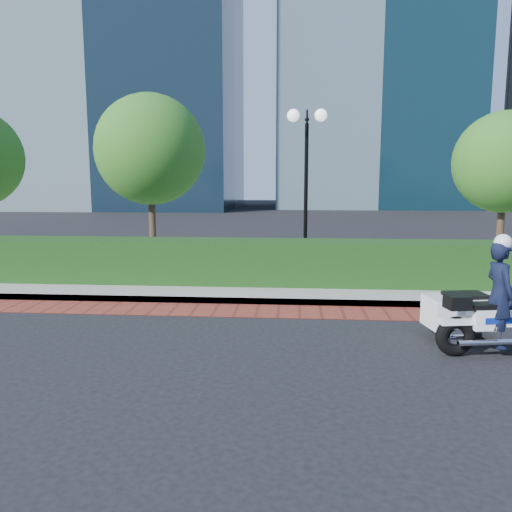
# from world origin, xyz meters

# --- Properties ---
(ground) EXTENTS (120.00, 120.00, 0.00)m
(ground) POSITION_xyz_m (0.00, 0.00, 0.00)
(ground) COLOR black
(ground) RESTS_ON ground
(brick_strip) EXTENTS (60.00, 1.00, 0.01)m
(brick_strip) POSITION_xyz_m (0.00, 1.50, 0.01)
(brick_strip) COLOR maroon
(brick_strip) RESTS_ON ground
(sidewalk) EXTENTS (60.00, 8.00, 0.15)m
(sidewalk) POSITION_xyz_m (0.00, 6.00, 0.07)
(sidewalk) COLOR gray
(sidewalk) RESTS_ON ground
(hedge_main) EXTENTS (18.00, 1.20, 1.00)m
(hedge_main) POSITION_xyz_m (0.00, 3.60, 0.65)
(hedge_main) COLOR black
(hedge_main) RESTS_ON sidewalk
(lamppost) EXTENTS (1.02, 0.70, 4.21)m
(lamppost) POSITION_xyz_m (1.00, 5.20, 2.96)
(lamppost) COLOR black
(lamppost) RESTS_ON sidewalk
(tree_b) EXTENTS (3.20, 3.20, 4.89)m
(tree_b) POSITION_xyz_m (-3.50, 6.50, 3.43)
(tree_b) COLOR #332319
(tree_b) RESTS_ON sidewalk
(tree_c) EXTENTS (2.80, 2.80, 4.30)m
(tree_c) POSITION_xyz_m (6.50, 6.50, 3.05)
(tree_c) COLOR #332319
(tree_c) RESTS_ON sidewalk
(police_motorcycle) EXTENTS (2.20, 1.58, 1.79)m
(police_motorcycle) POSITION_xyz_m (3.72, -0.37, 0.61)
(police_motorcycle) COLOR black
(police_motorcycle) RESTS_ON ground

